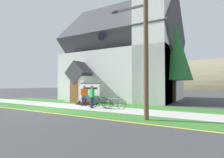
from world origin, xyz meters
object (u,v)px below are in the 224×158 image
object	(u,v)px
cyclist_in_green_jersey	(92,95)
roadside_conifer	(174,49)
cyclist_in_orange_jersey	(84,94)
utility_pole	(144,30)
bicycle_red	(100,103)
church_sign	(90,90)
bicycle_yellow	(90,102)
bicycle_orange	(115,104)

from	to	relation	value
cyclist_in_green_jersey	roadside_conifer	distance (m)	9.60
roadside_conifer	cyclist_in_orange_jersey	bearing A→B (deg)	-133.79
cyclist_in_orange_jersey	utility_pole	world-z (taller)	utility_pole
cyclist_in_orange_jersey	bicycle_red	bearing A→B (deg)	-16.77
cyclist_in_orange_jersey	roadside_conifer	bearing A→B (deg)	46.21
cyclist_in_green_jersey	church_sign	bearing A→B (deg)	129.14
bicycle_yellow	roadside_conifer	size ratio (longest dim) A/B	0.20
bicycle_orange	bicycle_yellow	bearing A→B (deg)	174.52
bicycle_orange	cyclist_in_green_jersey	distance (m)	1.85
church_sign	roadside_conifer	distance (m)	9.02
bicycle_orange	roadside_conifer	distance (m)	8.82
cyclist_in_green_jersey	cyclist_in_orange_jersey	xyz separation A→B (m)	(-1.58, 1.06, -0.01)
bicycle_red	cyclist_in_green_jersey	bearing A→B (deg)	-129.62
church_sign	utility_pole	world-z (taller)	utility_pole
cyclist_in_green_jersey	cyclist_in_orange_jersey	distance (m)	1.90
bicycle_yellow	cyclist_in_green_jersey	world-z (taller)	cyclist_in_green_jersey
bicycle_red	bicycle_orange	size ratio (longest dim) A/B	1.01
cyclist_in_green_jersey	utility_pole	xyz separation A→B (m)	(4.88, -2.15, 3.57)
cyclist_in_orange_jersey	roadside_conifer	xyz separation A→B (m)	(6.05, 6.31, 4.25)
bicycle_orange	cyclist_in_orange_jersey	distance (m)	3.34
cyclist_in_green_jersey	roadside_conifer	world-z (taller)	roadside_conifer
bicycle_orange	roadside_conifer	world-z (taller)	roadside_conifer
bicycle_red	roadside_conifer	distance (m)	9.36
church_sign	cyclist_in_green_jersey	xyz separation A→B (m)	(2.08, -2.56, -0.32)
bicycle_orange	utility_pole	bearing A→B (deg)	-39.98
bicycle_red	roadside_conifer	xyz separation A→B (m)	(4.08, 6.90, 4.83)
church_sign	bicycle_orange	xyz separation A→B (m)	(3.75, -2.02, -0.91)
church_sign	bicycle_red	distance (m)	3.36
bicycle_yellow	roadside_conifer	distance (m)	9.70
bicycle_red	utility_pole	distance (m)	6.67
church_sign	roadside_conifer	size ratio (longest dim) A/B	0.27
church_sign	utility_pole	bearing A→B (deg)	-34.08
bicycle_orange	bicycle_yellow	world-z (taller)	bicycle_orange
bicycle_red	cyclist_in_orange_jersey	world-z (taller)	cyclist_in_orange_jersey
bicycle_orange	cyclist_in_green_jersey	world-z (taller)	cyclist_in_green_jersey
cyclist_in_orange_jersey	cyclist_in_green_jersey	bearing A→B (deg)	-33.80
church_sign	bicycle_yellow	world-z (taller)	church_sign
church_sign	roadside_conifer	bearing A→B (deg)	36.24
roadside_conifer	bicycle_red	bearing A→B (deg)	-120.61
bicycle_orange	utility_pole	size ratio (longest dim) A/B	0.21
church_sign	cyclist_in_orange_jersey	world-z (taller)	church_sign
church_sign	utility_pole	xyz separation A→B (m)	(6.97, -4.72, 3.25)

